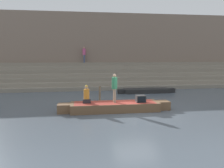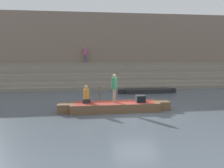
{
  "view_description": "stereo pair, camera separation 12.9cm",
  "coord_description": "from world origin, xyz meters",
  "px_view_note": "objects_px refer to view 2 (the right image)",
  "views": [
    {
      "loc": [
        -3.01,
        -11.79,
        3.16
      ],
      "look_at": [
        -1.16,
        1.44,
        1.39
      ],
      "focal_mm": 35.0,
      "sensor_mm": 36.0,
      "label": 1
    },
    {
      "loc": [
        -2.88,
        -11.8,
        3.16
      ],
      "look_at": [
        -1.16,
        1.44,
        1.39
      ],
      "focal_mm": 35.0,
      "sensor_mm": 36.0,
      "label": 2
    }
  ],
  "objects_px": {
    "moored_boat_shore": "(147,91)",
    "person_on_steps": "(85,53)",
    "person_rowing": "(86,96)",
    "tv_set": "(140,99)",
    "rowboat_main": "(115,106)",
    "person_standing": "(114,86)",
    "mooring_post": "(100,94)"
  },
  "relations": [
    {
      "from": "person_standing",
      "to": "person_rowing",
      "type": "relative_size",
      "value": 1.59
    },
    {
      "from": "rowboat_main",
      "to": "mooring_post",
      "type": "bearing_deg",
      "value": 102.16
    },
    {
      "from": "moored_boat_shore",
      "to": "mooring_post",
      "type": "distance_m",
      "value": 5.18
    },
    {
      "from": "rowboat_main",
      "to": "person_on_steps",
      "type": "bearing_deg",
      "value": 95.73
    },
    {
      "from": "person_rowing",
      "to": "moored_boat_shore",
      "type": "xyz_separation_m",
      "value": [
        5.16,
        5.48,
        -0.71
      ]
    },
    {
      "from": "tv_set",
      "to": "person_on_steps",
      "type": "height_order",
      "value": "person_on_steps"
    },
    {
      "from": "rowboat_main",
      "to": "person_standing",
      "type": "bearing_deg",
      "value": 104.94
    },
    {
      "from": "tv_set",
      "to": "person_on_steps",
      "type": "distance_m",
      "value": 12.4
    },
    {
      "from": "moored_boat_shore",
      "to": "person_standing",
      "type": "bearing_deg",
      "value": -122.79
    },
    {
      "from": "person_rowing",
      "to": "person_on_steps",
      "type": "height_order",
      "value": "person_on_steps"
    },
    {
      "from": "mooring_post",
      "to": "person_standing",
      "type": "bearing_deg",
      "value": -76.03
    },
    {
      "from": "person_rowing",
      "to": "person_on_steps",
      "type": "distance_m",
      "value": 11.74
    },
    {
      "from": "mooring_post",
      "to": "tv_set",
      "type": "bearing_deg",
      "value": -52.2
    },
    {
      "from": "mooring_post",
      "to": "person_on_steps",
      "type": "bearing_deg",
      "value": 95.7
    },
    {
      "from": "moored_boat_shore",
      "to": "person_rowing",
      "type": "bearing_deg",
      "value": -133.21
    },
    {
      "from": "moored_boat_shore",
      "to": "person_on_steps",
      "type": "height_order",
      "value": "person_on_steps"
    },
    {
      "from": "rowboat_main",
      "to": "person_standing",
      "type": "distance_m",
      "value": 1.16
    },
    {
      "from": "person_standing",
      "to": "person_rowing",
      "type": "xyz_separation_m",
      "value": [
        -1.58,
        0.06,
        -0.52
      ]
    },
    {
      "from": "rowboat_main",
      "to": "person_rowing",
      "type": "bearing_deg",
      "value": 173.95
    },
    {
      "from": "tv_set",
      "to": "person_standing",
      "type": "bearing_deg",
      "value": 169.38
    },
    {
      "from": "rowboat_main",
      "to": "tv_set",
      "type": "relative_size",
      "value": 12.08
    },
    {
      "from": "moored_boat_shore",
      "to": "mooring_post",
      "type": "height_order",
      "value": "mooring_post"
    },
    {
      "from": "person_on_steps",
      "to": "tv_set",
      "type": "bearing_deg",
      "value": -97.78
    },
    {
      "from": "moored_boat_shore",
      "to": "person_on_steps",
      "type": "xyz_separation_m",
      "value": [
        -5.11,
        6.0,
        3.15
      ]
    },
    {
      "from": "person_on_steps",
      "to": "person_rowing",
      "type": "bearing_deg",
      "value": -112.44
    },
    {
      "from": "tv_set",
      "to": "mooring_post",
      "type": "height_order",
      "value": "mooring_post"
    },
    {
      "from": "person_rowing",
      "to": "person_on_steps",
      "type": "bearing_deg",
      "value": 77.26
    },
    {
      "from": "person_standing",
      "to": "tv_set",
      "type": "bearing_deg",
      "value": 1.2
    },
    {
      "from": "person_standing",
      "to": "person_on_steps",
      "type": "bearing_deg",
      "value": 106.02
    },
    {
      "from": "person_rowing",
      "to": "tv_set",
      "type": "height_order",
      "value": "person_rowing"
    },
    {
      "from": "person_standing",
      "to": "tv_set",
      "type": "relative_size",
      "value": 3.05
    },
    {
      "from": "moored_boat_shore",
      "to": "tv_set",
      "type": "bearing_deg",
      "value": -110.0
    }
  ]
}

